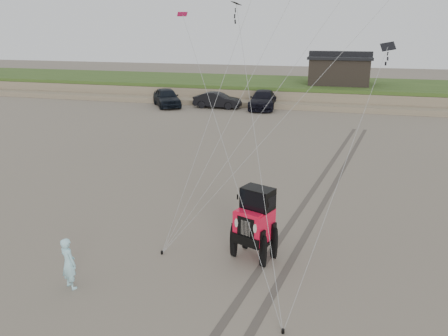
{
  "coord_description": "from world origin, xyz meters",
  "views": [
    {
      "loc": [
        2.78,
        -11.28,
        7.36
      ],
      "look_at": [
        -1.17,
        3.0,
        2.6
      ],
      "focal_mm": 35.0,
      "sensor_mm": 36.0,
      "label": 1
    }
  ],
  "objects_px": {
    "cabin": "(339,69)",
    "man": "(69,263)",
    "jeep": "(254,231)",
    "truck_c": "(263,100)",
    "truck_a": "(167,97)",
    "truck_b": "(217,100)"
  },
  "relations": [
    {
      "from": "truck_a",
      "to": "man",
      "type": "bearing_deg",
      "value": -106.52
    },
    {
      "from": "truck_c",
      "to": "man",
      "type": "distance_m",
      "value": 31.47
    },
    {
      "from": "truck_a",
      "to": "man",
      "type": "relative_size",
      "value": 3.24
    },
    {
      "from": "truck_a",
      "to": "truck_c",
      "type": "relative_size",
      "value": 0.9
    },
    {
      "from": "truck_c",
      "to": "man",
      "type": "height_order",
      "value": "truck_c"
    },
    {
      "from": "truck_b",
      "to": "truck_c",
      "type": "distance_m",
      "value": 4.37
    },
    {
      "from": "truck_a",
      "to": "truck_b",
      "type": "distance_m",
      "value": 5.08
    },
    {
      "from": "jeep",
      "to": "truck_b",
      "type": "bearing_deg",
      "value": 129.32
    },
    {
      "from": "man",
      "to": "truck_b",
      "type": "bearing_deg",
      "value": -57.59
    },
    {
      "from": "cabin",
      "to": "truck_a",
      "type": "distance_m",
      "value": 18.33
    },
    {
      "from": "truck_b",
      "to": "truck_c",
      "type": "relative_size",
      "value": 0.79
    },
    {
      "from": "truck_a",
      "to": "truck_b",
      "type": "relative_size",
      "value": 1.15
    },
    {
      "from": "cabin",
      "to": "truck_c",
      "type": "height_order",
      "value": "cabin"
    },
    {
      "from": "cabin",
      "to": "man",
      "type": "relative_size",
      "value": 3.98
    },
    {
      "from": "truck_a",
      "to": "truck_c",
      "type": "distance_m",
      "value": 9.43
    },
    {
      "from": "truck_a",
      "to": "truck_c",
      "type": "bearing_deg",
      "value": -25.76
    },
    {
      "from": "jeep",
      "to": "truck_c",
      "type": "bearing_deg",
      "value": 120.63
    },
    {
      "from": "truck_a",
      "to": "jeep",
      "type": "bearing_deg",
      "value": -95.94
    },
    {
      "from": "cabin",
      "to": "jeep",
      "type": "relative_size",
      "value": 1.22
    },
    {
      "from": "jeep",
      "to": "man",
      "type": "relative_size",
      "value": 3.25
    },
    {
      "from": "cabin",
      "to": "truck_a",
      "type": "xyz_separation_m",
      "value": [
        -16.08,
        -8.49,
        -2.35
      ]
    },
    {
      "from": "cabin",
      "to": "truck_a",
      "type": "bearing_deg",
      "value": -152.17
    }
  ]
}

